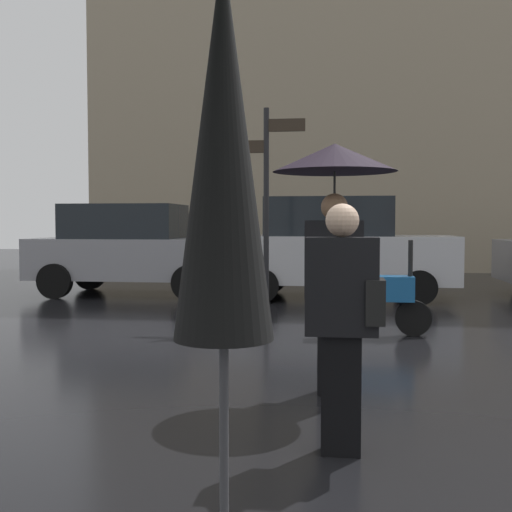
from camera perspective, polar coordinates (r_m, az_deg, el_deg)
name	(u,v)px	position (r m, az deg, el deg)	size (l,w,h in m)	color
folded_patio_umbrella_far	(223,162)	(2.40, -2.95, 8.42)	(0.40, 0.40, 2.49)	black
pedestrian_with_umbrella	(334,197)	(5.38, 7.06, 5.25)	(1.04, 1.04, 2.12)	black
pedestrian_with_bag	(344,313)	(4.02, 7.92, -5.08)	(0.49, 0.24, 1.58)	black
parked_scooter	(374,293)	(8.35, 10.58, -3.25)	(1.36, 0.32, 1.23)	black
parked_car_left	(133,248)	(13.04, -11.02, 0.68)	(4.06, 1.91, 1.82)	gray
parked_car_right	(337,248)	(12.32, 7.26, 0.75)	(4.32, 1.89, 1.94)	silver
street_signpost	(267,194)	(9.22, 0.96, 5.62)	(1.08, 0.08, 3.10)	black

